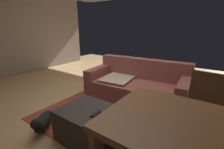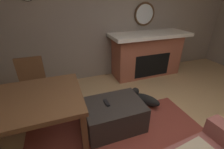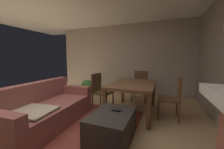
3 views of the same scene
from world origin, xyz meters
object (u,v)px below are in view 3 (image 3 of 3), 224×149
(tv_remote, at_px, (116,111))
(dining_chair_north, at_px, (100,89))
(dining_chair_south, at_px, (173,96))
(potted_plant, at_px, (88,87))
(couch, at_px, (46,110))
(dining_chair_east, at_px, (140,84))
(ottoman_coffee_table, at_px, (112,126))
(dining_table, at_px, (133,86))

(tv_remote, relative_size, dining_chair_north, 0.17)
(dining_chair_south, relative_size, potted_plant, 1.50)
(couch, bearing_deg, potted_plant, 6.13)
(couch, relative_size, dining_chair_east, 2.15)
(dining_chair_south, bearing_deg, dining_chair_north, 89.73)
(dining_chair_south, height_order, potted_plant, dining_chair_south)
(ottoman_coffee_table, distance_m, dining_chair_south, 1.55)
(dining_table, bearing_deg, dining_chair_east, -0.09)
(dining_chair_south, xyz_separation_m, potted_plant, (0.64, 2.58, -0.16))
(ottoman_coffee_table, xyz_separation_m, tv_remote, (0.10, -0.04, 0.23))
(ottoman_coffee_table, bearing_deg, couch, 92.46)
(couch, height_order, ottoman_coffee_table, couch)
(couch, relative_size, tv_remote, 12.49)
(dining_table, bearing_deg, tv_remote, 177.74)
(couch, xyz_separation_m, dining_chair_south, (1.23, -2.38, 0.22))
(dining_table, xyz_separation_m, dining_chair_south, (0.00, -0.90, -0.14))
(ottoman_coffee_table, xyz_separation_m, potted_plant, (1.81, 1.60, 0.15))
(tv_remote, distance_m, dining_chair_north, 1.38)
(tv_remote, distance_m, dining_table, 1.09)
(dining_chair_south, bearing_deg, tv_remote, 138.74)
(dining_chair_north, xyz_separation_m, dining_chair_south, (-0.01, -1.79, 0.00))
(tv_remote, xyz_separation_m, potted_plant, (1.71, 1.64, -0.08))
(ottoman_coffee_table, height_order, dining_chair_east, dining_chair_east)
(dining_chair_north, bearing_deg, dining_table, -90.55)
(couch, xyz_separation_m, dining_table, (1.23, -1.48, 0.36))
(potted_plant, bearing_deg, dining_table, -110.94)
(dining_table, distance_m, dining_chair_south, 0.91)
(ottoman_coffee_table, bearing_deg, dining_chair_east, -2.14)
(couch, xyz_separation_m, tv_remote, (0.16, -1.44, 0.15))
(dining_table, bearing_deg, ottoman_coffee_table, 175.91)
(ottoman_coffee_table, relative_size, potted_plant, 1.42)
(ottoman_coffee_table, relative_size, dining_table, 0.61)
(tv_remote, relative_size, dining_chair_east, 0.17)
(ottoman_coffee_table, bearing_deg, dining_table, -4.09)
(dining_chair_south, bearing_deg, dining_chair_east, 38.83)
(dining_chair_south, bearing_deg, potted_plant, 75.98)
(ottoman_coffee_table, height_order, tv_remote, tv_remote)
(dining_chair_north, bearing_deg, couch, 154.51)
(dining_chair_north, bearing_deg, ottoman_coffee_table, -145.34)
(tv_remote, relative_size, potted_plant, 0.26)
(tv_remote, bearing_deg, dining_chair_east, -3.91)
(ottoman_coffee_table, xyz_separation_m, dining_chair_north, (1.17, 0.81, 0.31))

